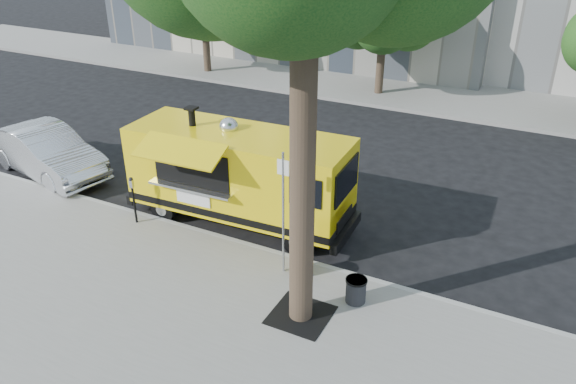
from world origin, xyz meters
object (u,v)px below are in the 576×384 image
Objects in this scene: sign_post at (283,207)px; parking_meter at (133,195)px; trash_bin_right at (301,263)px; trash_bin_left at (356,290)px; sedan at (47,152)px; far_tree_b at (385,8)px; food_truck at (238,174)px.

parking_meter is (-4.55, 0.20, -0.87)m from sign_post.
parking_meter is at bearing 178.63° from trash_bin_right.
parking_meter reaches higher than trash_bin_left.
parking_meter is 0.28× the size of sedan.
sign_post is at bearing -79.85° from far_tree_b.
parking_meter is 6.48m from trash_bin_left.
sedan is at bearing 171.36° from trash_bin_right.
food_truck is 1.34× the size of sedan.
parking_meter reaches higher than trash_bin_right.
sedan is (-7.02, -0.17, -0.66)m from food_truck.
parking_meter is 2.46× the size of trash_bin_right.
far_tree_b is 14.86m from trash_bin_right.
parking_meter is 2.80m from food_truck.
far_tree_b is at bearing 101.76° from trash_bin_right.
sedan is at bearing 178.96° from food_truck.
trash_bin_left is at bearing -28.40° from food_truck.
trash_bin_left is (11.16, -1.84, -0.32)m from sedan.
sign_post is at bearing 171.20° from trash_bin_left.
sedan is (-9.26, 1.55, -1.08)m from sign_post.
food_truck reaches higher than trash_bin_left.
far_tree_b is 1.17× the size of sedan.
sedan is 9.78m from trash_bin_right.
parking_meter is (-2.00, -14.05, -2.85)m from far_tree_b.
sedan reaches higher than parking_meter.
food_truck is 7.06m from sedan.
sign_post reaches higher than trash_bin_right.
sedan is (-6.71, -12.70, -3.06)m from far_tree_b.
trash_bin_right is at bearing 11.51° from sign_post.
food_truck is 11.12× the size of trash_bin_left.
trash_bin_left is 1.54m from trash_bin_right.
trash_bin_left is 1.04× the size of trash_bin_right.
far_tree_b is 12.76m from food_truck.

